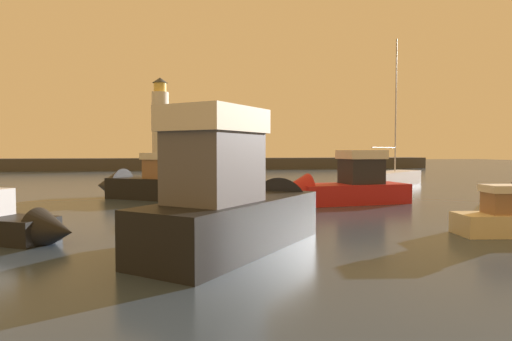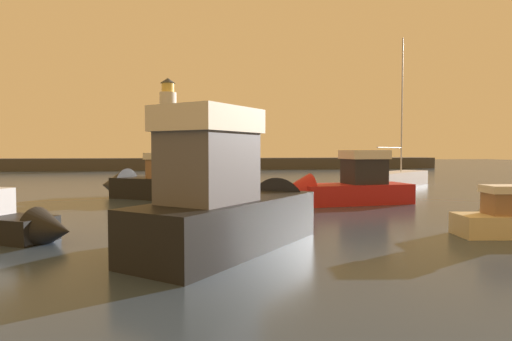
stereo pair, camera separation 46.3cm
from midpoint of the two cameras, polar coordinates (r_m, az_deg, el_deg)
The scene contains 8 objects.
ground_plane at distance 37.50m, azimuth -2.83°, elevation -2.12°, with size 220.00×220.00×0.00m, color #2D3D51.
breakwater at distance 73.39m, azimuth -7.00°, elevation 0.90°, with size 79.08×5.22×1.89m, color #423F3D.
lighthouse at distance 73.35m, azimuth -12.63°, elevation 6.47°, with size 2.74×2.74×13.18m.
motorboat_1 at distance 25.50m, azimuth 9.84°, elevation -2.26°, with size 8.41×3.12×3.65m.
motorboat_2 at distance 14.14m, azimuth -2.24°, elevation -4.30°, with size 7.78×8.44×4.65m.
motorboat_3 at distance 29.16m, azimuth -15.00°, elevation -1.67°, with size 7.97×6.50×3.39m.
motorboat_5 at distance 17.20m, azimuth -30.68°, elevation -6.03°, with size 5.72×4.13×2.05m.
sailboat_moored at distance 40.24m, azimuth 16.99°, elevation -0.96°, with size 8.20×7.18×13.05m.
Camera 1 is at (-5.73, -0.73, 3.07)m, focal length 30.44 mm.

